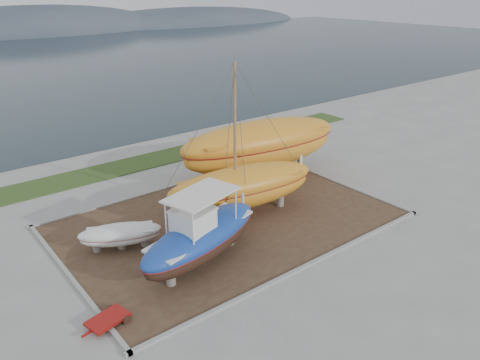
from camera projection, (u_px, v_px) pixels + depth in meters
ground at (275, 250)px, 23.87m from camera, size 140.00×140.00×0.00m
dirt_patch at (228, 221)px, 26.75m from camera, size 18.00×12.00×0.06m
curb_frame at (228, 220)px, 26.73m from camera, size 18.60×12.60×0.15m
grass_strip at (136, 164)px, 35.06m from camera, size 44.00×3.00×0.08m
blue_caique at (201, 230)px, 21.98m from camera, size 7.91×4.30×3.64m
white_dinghy at (121, 237)px, 23.71m from camera, size 4.43×3.15×1.25m
orange_sailboat at (242, 143)px, 25.61m from camera, size 9.40×4.20×8.84m
orange_bare_hull at (261, 150)px, 31.90m from camera, size 12.32×5.13×3.92m
red_trailer at (108, 321)px, 18.59m from camera, size 2.62×1.71×0.34m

